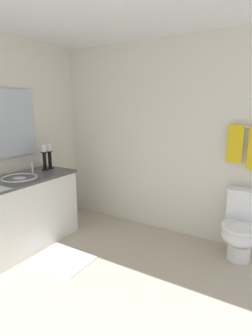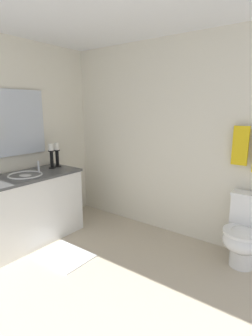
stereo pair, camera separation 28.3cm
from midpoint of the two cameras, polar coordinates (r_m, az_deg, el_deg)
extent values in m
cube|color=beige|center=(2.80, -6.39, -22.91)|extent=(3.16, 2.61, 0.02)
cube|color=silver|center=(3.42, 6.48, 6.10)|extent=(3.16, 0.04, 2.45)
cube|color=white|center=(3.43, -23.66, -9.05)|extent=(0.55, 1.28, 0.81)
cube|color=#4C4C4C|center=(3.31, -24.30, -2.25)|extent=(0.58, 1.31, 0.03)
ellipsoid|color=white|center=(3.31, -24.25, -2.83)|extent=(0.38, 0.30, 0.11)
torus|color=white|center=(3.30, -24.33, -1.93)|extent=(0.40, 0.40, 0.02)
cylinder|color=silver|center=(3.39, -21.83, -0.18)|extent=(0.02, 0.02, 0.14)
cylinder|color=black|center=(3.68, -18.14, 0.02)|extent=(0.09, 0.09, 0.01)
cylinder|color=black|center=(3.66, -18.25, 1.60)|extent=(0.04, 0.04, 0.22)
cylinder|color=black|center=(3.64, -18.37, 3.37)|extent=(0.08, 0.08, 0.01)
cylinder|color=white|center=(3.63, -18.43, 4.20)|extent=(0.06, 0.06, 0.09)
cylinder|color=black|center=(3.60, -19.20, -0.30)|extent=(0.09, 0.09, 0.01)
cylinder|color=black|center=(3.58, -19.33, 1.35)|extent=(0.04, 0.04, 0.22)
cylinder|color=black|center=(3.56, -19.47, 3.21)|extent=(0.08, 0.08, 0.01)
cylinder|color=white|center=(3.56, -19.52, 3.99)|extent=(0.06, 0.06, 0.09)
cylinder|color=white|center=(3.21, 20.72, -16.56)|extent=(0.24, 0.24, 0.18)
ellipsoid|color=white|center=(3.06, 20.89, -13.21)|extent=(0.38, 0.46, 0.24)
cylinder|color=white|center=(3.03, 21.01, -11.85)|extent=(0.39, 0.39, 0.03)
cube|color=white|center=(3.17, 21.97, -7.68)|extent=(0.36, 0.17, 0.32)
cube|color=white|center=(3.12, 22.23, -4.66)|extent=(0.38, 0.19, 0.03)
cube|color=yellow|center=(3.09, 20.09, 4.84)|extent=(0.16, 0.03, 0.41)
cube|color=silver|center=(3.16, -15.97, -18.44)|extent=(0.60, 0.44, 0.02)
camera|label=1|loc=(0.14, -92.86, -0.65)|focal=28.26mm
camera|label=2|loc=(0.14, 87.14, 0.65)|focal=28.26mm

